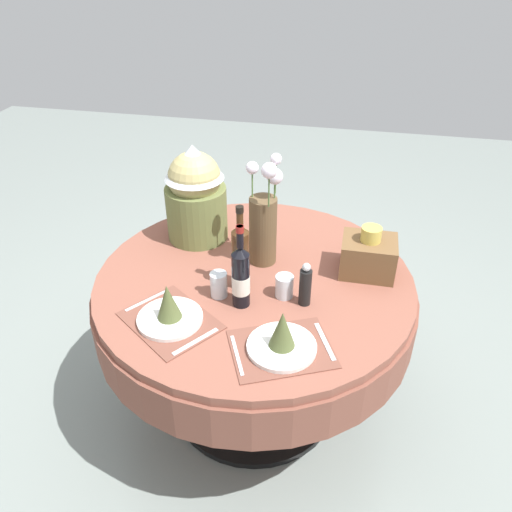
# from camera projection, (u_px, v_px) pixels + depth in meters

# --- Properties ---
(ground) EXTENTS (8.00, 8.00, 0.00)m
(ground) POSITION_uv_depth(u_px,v_px,m) (255.00, 399.00, 2.50)
(ground) COLOR gray
(dining_table) EXTENTS (1.33, 1.33, 0.74)m
(dining_table) POSITION_uv_depth(u_px,v_px,m) (254.00, 304.00, 2.17)
(dining_table) COLOR brown
(dining_table) RESTS_ON ground
(place_setting_left) EXTENTS (0.43, 0.41, 0.16)m
(place_setting_left) POSITION_uv_depth(u_px,v_px,m) (169.00, 311.00, 1.83)
(place_setting_left) COLOR brown
(place_setting_left) RESTS_ON dining_table
(place_setting_right) EXTENTS (0.42, 0.38, 0.16)m
(place_setting_right) POSITION_uv_depth(u_px,v_px,m) (282.00, 339.00, 1.71)
(place_setting_right) COLOR brown
(place_setting_right) RESTS_ON dining_table
(flower_vase) EXTENTS (0.15, 0.17, 0.48)m
(flower_vase) POSITION_uv_depth(u_px,v_px,m) (264.00, 222.00, 2.08)
(flower_vase) COLOR brown
(flower_vase) RESTS_ON dining_table
(wine_bottle_left) EXTENTS (0.07, 0.07, 0.36)m
(wine_bottle_left) POSITION_uv_depth(u_px,v_px,m) (241.00, 257.00, 1.96)
(wine_bottle_left) COLOR #422814
(wine_bottle_left) RESTS_ON dining_table
(wine_bottle_centre) EXTENTS (0.07, 0.07, 0.34)m
(wine_bottle_centre) POSITION_uv_depth(u_px,v_px,m) (241.00, 276.00, 1.87)
(wine_bottle_centre) COLOR black
(wine_bottle_centre) RESTS_ON dining_table
(tumbler_near_left) EXTENTS (0.07, 0.07, 0.09)m
(tumbler_near_left) POSITION_uv_depth(u_px,v_px,m) (284.00, 286.00, 1.96)
(tumbler_near_left) COLOR silver
(tumbler_near_left) RESTS_ON dining_table
(tumbler_near_right) EXTENTS (0.07, 0.07, 0.10)m
(tumbler_near_right) POSITION_uv_depth(u_px,v_px,m) (219.00, 285.00, 1.96)
(tumbler_near_right) COLOR silver
(tumbler_near_right) RESTS_ON dining_table
(pepper_mill) EXTENTS (0.05, 0.05, 0.18)m
(pepper_mill) POSITION_uv_depth(u_px,v_px,m) (305.00, 285.00, 1.90)
(pepper_mill) COLOR black
(pepper_mill) RESTS_ON dining_table
(gift_tub_back_left) EXTENTS (0.27, 0.27, 0.44)m
(gift_tub_back_left) POSITION_uv_depth(u_px,v_px,m) (195.00, 190.00, 2.23)
(gift_tub_back_left) COLOR olive
(gift_tub_back_left) RESTS_ON dining_table
(woven_basket_side_right) EXTENTS (0.22, 0.18, 0.21)m
(woven_basket_side_right) POSITION_uv_depth(u_px,v_px,m) (368.00, 255.00, 2.07)
(woven_basket_side_right) COLOR brown
(woven_basket_side_right) RESTS_ON dining_table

